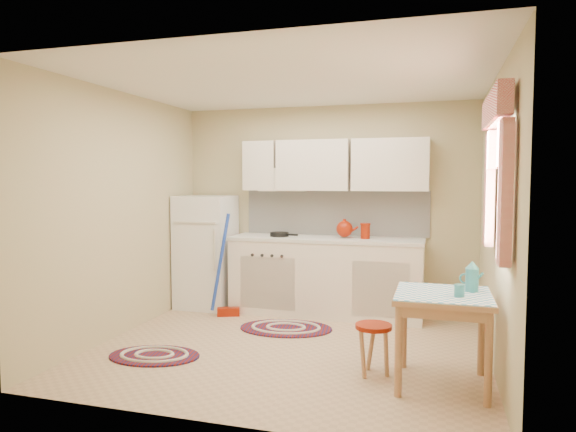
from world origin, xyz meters
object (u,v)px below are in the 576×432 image
object	(u,v)px
stool	(373,350)
fridge	(206,251)
base_cabinets	(326,278)
table	(442,340)

from	to	relation	value
stool	fridge	bearing A→B (deg)	143.40
base_cabinets	table	size ratio (longest dim) A/B	3.12
fridge	table	distance (m)	3.36
base_cabinets	table	xyz separation A→B (m)	(1.31, -1.82, -0.08)
base_cabinets	stool	distance (m)	1.93
fridge	stool	size ratio (longest dim) A/B	3.33
base_cabinets	stool	bearing A→B (deg)	-66.19
table	stool	distance (m)	0.56
fridge	stool	bearing A→B (deg)	-36.60
base_cabinets	stool	world-z (taller)	base_cabinets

